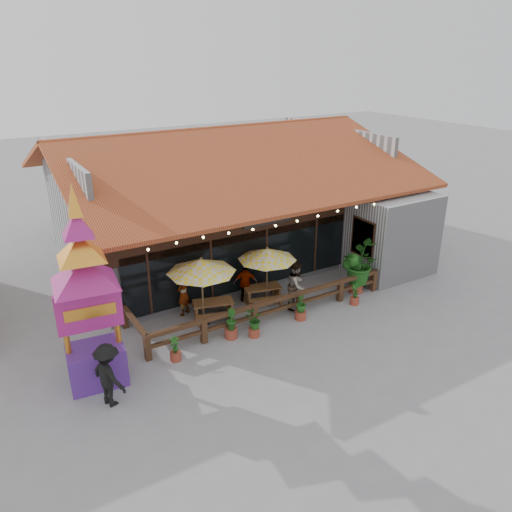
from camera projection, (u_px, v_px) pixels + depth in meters
ground at (302, 305)px, 19.70m from camera, size 100.00×100.00×0.00m
restaurant_building at (228, 208)px, 24.21m from camera, size 15.50×14.73×6.09m
patio_railing at (257, 308)px, 18.18m from camera, size 10.00×2.60×0.92m
umbrella_left at (201, 266)px, 17.48m from camera, size 3.22×3.22×2.64m
umbrella_right at (267, 254)px, 18.99m from camera, size 2.60×2.60×2.42m
picnic_table_left at (213, 307)px, 18.52m from camera, size 1.80×1.66×0.71m
picnic_table_right at (262, 292)px, 19.73m from camera, size 1.68×1.53×0.69m
thai_sign_tower at (84, 277)px, 13.80m from camera, size 2.70×2.70×6.62m
tropical_plant at (358, 264)px, 20.31m from camera, size 1.92×2.01×2.16m
diner_a at (183, 294)px, 18.68m from camera, size 0.74×0.68×1.71m
diner_b at (297, 285)px, 19.15m from camera, size 1.17×1.12×1.90m
diner_c at (245, 283)px, 19.72m from camera, size 1.01×0.76×1.60m
pedestrian at (108, 375)px, 13.83m from camera, size 1.11×1.41×1.92m
planter_a at (175, 350)px, 16.03m from camera, size 0.36×0.36×0.88m
planter_b at (231, 325)px, 17.26m from camera, size 0.45×0.45×1.10m
planter_c at (254, 323)px, 17.32m from camera, size 0.73×0.68×0.96m
planter_d at (301, 308)px, 18.46m from camera, size 0.54×0.54×1.02m
planter_e at (355, 296)px, 19.61m from camera, size 0.36×0.38×0.89m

